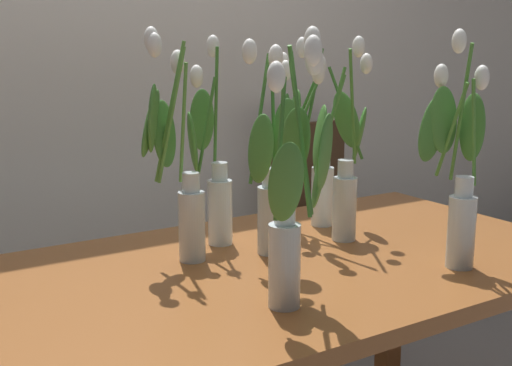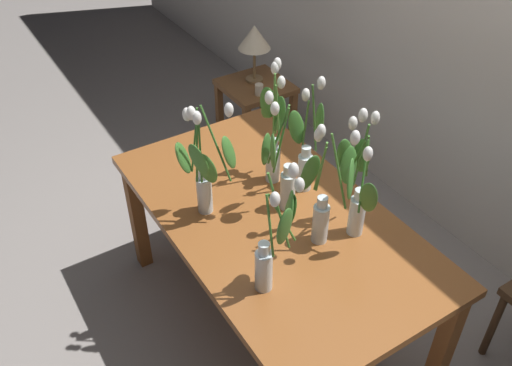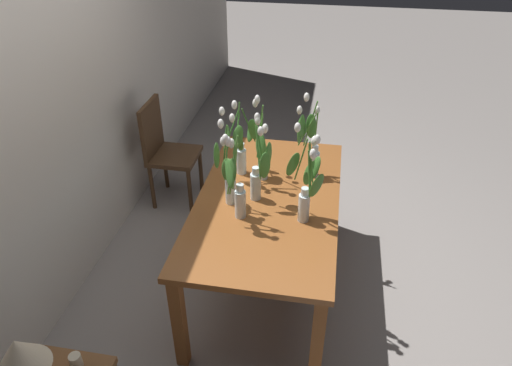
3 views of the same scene
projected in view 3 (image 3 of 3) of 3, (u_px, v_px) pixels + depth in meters
The scene contains 13 objects.
ground_plane at pixel (267, 282), 3.37m from camera, with size 18.00×18.00×0.00m, color gray.
room_wall_rear at pixel (49, 95), 2.83m from camera, with size 9.00×0.10×2.70m, color silver.
dining_table at pixel (268, 210), 3.02m from camera, with size 1.60×0.90×0.74m.
tulip_vase_0 at pixel (261, 153), 3.05m from camera, with size 0.24×0.17×0.57m.
tulip_vase_1 at pixel (306, 187), 2.67m from camera, with size 0.21×0.26×0.58m.
tulip_vase_2 at pixel (228, 179), 2.83m from camera, with size 0.15×0.14×0.57m.
tulip_vase_3 at pixel (310, 147), 3.10m from camera, with size 0.15×0.17×0.58m.
tulip_vase_4 at pixel (236, 188), 2.67m from camera, with size 0.18×0.12×0.59m.
tulip_vase_5 at pixel (240, 146), 3.09m from camera, with size 0.27×0.22×0.57m.
tulip_vase_6 at pixel (259, 176), 2.86m from camera, with size 0.14×0.14×0.56m.
dining_chair at pixel (165, 148), 3.97m from camera, with size 0.40×0.40×0.93m.
table_lamp at pixel (20, 356), 1.85m from camera, with size 0.22×0.22×0.40m.
pillar_candle at pixel (76, 361), 2.14m from camera, with size 0.06×0.06×0.07m, color beige.
Camera 3 is at (-2.40, -0.35, 2.45)m, focal length 32.57 mm.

